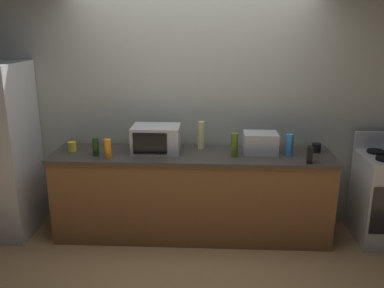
{
  "coord_description": "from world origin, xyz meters",
  "views": [
    {
      "loc": [
        0.2,
        -3.6,
        2.16
      ],
      "look_at": [
        0.0,
        0.4,
        1.0
      ],
      "focal_mm": 38.86,
      "sensor_mm": 36.0,
      "label": 1
    }
  ],
  "objects_px": {
    "cordless_phone": "(310,155)",
    "bottle_wine": "(96,147)",
    "bottle_dish_soap": "(108,149)",
    "mug_yellow": "(72,147)",
    "microwave": "(156,139)",
    "bottle_spray_cleaner": "(290,145)",
    "bottle_olive_oil": "(234,145)",
    "bottle_vinegar": "(201,135)",
    "mug_black": "(316,148)",
    "toaster_oven": "(260,143)"
  },
  "relations": [
    {
      "from": "bottle_wine",
      "to": "bottle_spray_cleaner",
      "type": "height_order",
      "value": "bottle_spray_cleaner"
    },
    {
      "from": "bottle_vinegar",
      "to": "mug_black",
      "type": "xyz_separation_m",
      "value": [
        1.18,
        -0.07,
        -0.1
      ]
    },
    {
      "from": "toaster_oven",
      "to": "bottle_vinegar",
      "type": "height_order",
      "value": "bottle_vinegar"
    },
    {
      "from": "toaster_oven",
      "to": "cordless_phone",
      "type": "distance_m",
      "value": 0.52
    },
    {
      "from": "mug_yellow",
      "to": "microwave",
      "type": "bearing_deg",
      "value": 1.4
    },
    {
      "from": "bottle_wine",
      "to": "bottle_spray_cleaner",
      "type": "xyz_separation_m",
      "value": [
        1.92,
        0.1,
        0.02
      ]
    },
    {
      "from": "toaster_oven",
      "to": "bottle_spray_cleaner",
      "type": "distance_m",
      "value": 0.29
    },
    {
      "from": "cordless_phone",
      "to": "bottle_wine",
      "type": "bearing_deg",
      "value": -171.85
    },
    {
      "from": "bottle_vinegar",
      "to": "bottle_spray_cleaner",
      "type": "relative_size",
      "value": 1.32
    },
    {
      "from": "microwave",
      "to": "mug_yellow",
      "type": "relative_size",
      "value": 5.09
    },
    {
      "from": "cordless_phone",
      "to": "mug_yellow",
      "type": "bearing_deg",
      "value": -174.89
    },
    {
      "from": "bottle_spray_cleaner",
      "to": "bottle_olive_oil",
      "type": "distance_m",
      "value": 0.55
    },
    {
      "from": "toaster_oven",
      "to": "mug_yellow",
      "type": "distance_m",
      "value": 1.93
    },
    {
      "from": "bottle_olive_oil",
      "to": "microwave",
      "type": "bearing_deg",
      "value": 171.33
    },
    {
      "from": "bottle_dish_soap",
      "to": "bottle_wine",
      "type": "height_order",
      "value": "bottle_dish_soap"
    },
    {
      "from": "bottle_dish_soap",
      "to": "bottle_wine",
      "type": "bearing_deg",
      "value": 156.14
    },
    {
      "from": "toaster_oven",
      "to": "bottle_vinegar",
      "type": "distance_m",
      "value": 0.62
    },
    {
      "from": "microwave",
      "to": "toaster_oven",
      "type": "distance_m",
      "value": 1.06
    },
    {
      "from": "bottle_wine",
      "to": "bottle_vinegar",
      "type": "bearing_deg",
      "value": 16.11
    },
    {
      "from": "bottle_vinegar",
      "to": "mug_yellow",
      "type": "relative_size",
      "value": 3.07
    },
    {
      "from": "microwave",
      "to": "bottle_wine",
      "type": "bearing_deg",
      "value": -164.42
    },
    {
      "from": "mug_black",
      "to": "bottle_wine",
      "type": "bearing_deg",
      "value": -174.17
    },
    {
      "from": "toaster_oven",
      "to": "bottle_wine",
      "type": "relative_size",
      "value": 1.87
    },
    {
      "from": "mug_yellow",
      "to": "bottle_olive_oil",
      "type": "bearing_deg",
      "value": -3.41
    },
    {
      "from": "bottle_wine",
      "to": "mug_black",
      "type": "height_order",
      "value": "bottle_wine"
    },
    {
      "from": "bottle_wine",
      "to": "mug_yellow",
      "type": "relative_size",
      "value": 1.93
    },
    {
      "from": "bottle_dish_soap",
      "to": "mug_black",
      "type": "relative_size",
      "value": 2.01
    },
    {
      "from": "bottle_wine",
      "to": "mug_black",
      "type": "xyz_separation_m",
      "value": [
        2.21,
        0.23,
        -0.04
      ]
    },
    {
      "from": "cordless_phone",
      "to": "bottle_wine",
      "type": "xyz_separation_m",
      "value": [
        -2.07,
        0.11,
        0.02
      ]
    },
    {
      "from": "bottle_dish_soap",
      "to": "mug_black",
      "type": "height_order",
      "value": "bottle_dish_soap"
    },
    {
      "from": "bottle_wine",
      "to": "mug_black",
      "type": "relative_size",
      "value": 1.97
    },
    {
      "from": "bottle_vinegar",
      "to": "mug_black",
      "type": "relative_size",
      "value": 3.14
    },
    {
      "from": "bottle_olive_oil",
      "to": "mug_yellow",
      "type": "xyz_separation_m",
      "value": [
        -1.66,
        0.1,
        -0.07
      ]
    },
    {
      "from": "mug_black",
      "to": "mug_yellow",
      "type": "bearing_deg",
      "value": -178.05
    },
    {
      "from": "microwave",
      "to": "bottle_wine",
      "type": "distance_m",
      "value": 0.61
    },
    {
      "from": "bottle_spray_cleaner",
      "to": "bottle_olive_oil",
      "type": "height_order",
      "value": "bottle_olive_oil"
    },
    {
      "from": "microwave",
      "to": "bottle_olive_oil",
      "type": "xyz_separation_m",
      "value": [
        0.79,
        -0.12,
        -0.02
      ]
    },
    {
      "from": "bottle_wine",
      "to": "mug_yellow",
      "type": "height_order",
      "value": "bottle_wine"
    },
    {
      "from": "toaster_oven",
      "to": "mug_black",
      "type": "height_order",
      "value": "toaster_oven"
    },
    {
      "from": "microwave",
      "to": "mug_yellow",
      "type": "height_order",
      "value": "microwave"
    },
    {
      "from": "bottle_vinegar",
      "to": "mug_black",
      "type": "distance_m",
      "value": 1.18
    },
    {
      "from": "bottle_vinegar",
      "to": "bottle_olive_oil",
      "type": "relative_size",
      "value": 1.23
    },
    {
      "from": "cordless_phone",
      "to": "bottle_dish_soap",
      "type": "xyz_separation_m",
      "value": [
        -1.94,
        0.05,
        0.02
      ]
    },
    {
      "from": "bottle_wine",
      "to": "mug_yellow",
      "type": "bearing_deg",
      "value": 154.07
    },
    {
      "from": "bottle_vinegar",
      "to": "mug_yellow",
      "type": "height_order",
      "value": "bottle_vinegar"
    },
    {
      "from": "microwave",
      "to": "bottle_dish_soap",
      "type": "distance_m",
      "value": 0.5
    },
    {
      "from": "cordless_phone",
      "to": "bottle_spray_cleaner",
      "type": "distance_m",
      "value": 0.26
    },
    {
      "from": "microwave",
      "to": "bottle_vinegar",
      "type": "bearing_deg",
      "value": 16.79
    },
    {
      "from": "toaster_oven",
      "to": "microwave",
      "type": "bearing_deg",
      "value": -179.34
    },
    {
      "from": "cordless_phone",
      "to": "bottle_dish_soap",
      "type": "bearing_deg",
      "value": -170.29
    }
  ]
}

